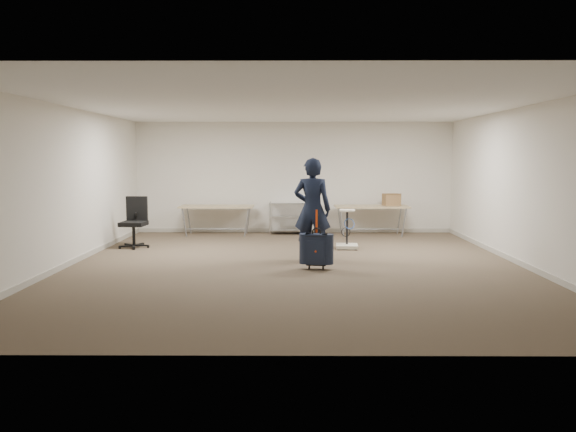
{
  "coord_description": "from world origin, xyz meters",
  "views": [
    {
      "loc": [
        -0.06,
        -9.77,
        1.92
      ],
      "look_at": [
        -0.13,
        0.3,
        0.86
      ],
      "focal_mm": 35.0,
      "sensor_mm": 36.0,
      "label": 1
    }
  ],
  "objects": [
    {
      "name": "suitcase",
      "position": [
        0.36,
        -0.28,
        0.35
      ],
      "size": [
        0.4,
        0.27,
        1.03
      ],
      "color": "black",
      "rests_on": "ground"
    },
    {
      "name": "equipment_cart",
      "position": [
        1.1,
        1.9,
        0.22
      ],
      "size": [
        0.48,
        0.48,
        0.82
      ],
      "color": "beige",
      "rests_on": "ground"
    },
    {
      "name": "folding_table_right",
      "position": [
        1.9,
        3.95,
        0.68
      ],
      "size": [
        1.8,
        0.75,
        0.73
      ],
      "color": "tan",
      "rests_on": "ground"
    },
    {
      "name": "office_chair",
      "position": [
        -3.41,
        2.06,
        0.33
      ],
      "size": [
        0.65,
        0.65,
        1.08
      ],
      "color": "black",
      "rests_on": "ground"
    },
    {
      "name": "room_shell",
      "position": [
        0.0,
        1.38,
        0.05
      ],
      "size": [
        8.0,
        9.0,
        9.0
      ],
      "color": "silver",
      "rests_on": "ground"
    },
    {
      "name": "cardboard_box",
      "position": [
        2.4,
        4.02,
        0.88
      ],
      "size": [
        0.44,
        0.37,
        0.29
      ],
      "primitive_type": "cube",
      "rotation": [
        0.0,
        0.0,
        0.21
      ],
      "color": "#926444",
      "rests_on": "folding_table_right"
    },
    {
      "name": "person",
      "position": [
        0.32,
        0.64,
        0.95
      ],
      "size": [
        0.77,
        0.58,
        1.91
      ],
      "primitive_type": "imported",
      "rotation": [
        0.0,
        0.0,
        2.94
      ],
      "color": "black",
      "rests_on": "ground"
    },
    {
      "name": "folding_table_left",
      "position": [
        -1.9,
        3.95,
        0.68
      ],
      "size": [
        1.8,
        0.75,
        0.73
      ],
      "color": "tan",
      "rests_on": "ground"
    },
    {
      "name": "wire_shelf",
      "position": [
        0.0,
        4.2,
        0.44
      ],
      "size": [
        1.22,
        0.47,
        0.8
      ],
      "color": "silver",
      "rests_on": "ground"
    },
    {
      "name": "ground",
      "position": [
        0.0,
        0.0,
        0.0
      ],
      "size": [
        9.0,
        9.0,
        0.0
      ],
      "primitive_type": "plane",
      "color": "#473A2B",
      "rests_on": "ground"
    }
  ]
}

